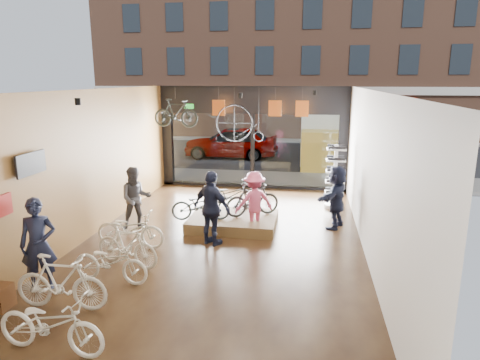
% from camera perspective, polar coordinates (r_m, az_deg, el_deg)
% --- Properties ---
extents(ground_plane, '(7.00, 12.00, 0.04)m').
position_cam_1_polar(ground_plane, '(10.83, -2.63, -8.77)').
color(ground_plane, black).
rests_on(ground_plane, ground).
extents(ceiling, '(7.00, 12.00, 0.04)m').
position_cam_1_polar(ceiling, '(10.04, -2.87, 11.99)').
color(ceiling, black).
rests_on(ceiling, ground).
extents(wall_left, '(0.04, 12.00, 3.80)m').
position_cam_1_polar(wall_left, '(11.51, -20.15, 1.73)').
color(wall_left, olive).
rests_on(wall_left, ground).
extents(wall_right, '(0.04, 12.00, 3.80)m').
position_cam_1_polar(wall_right, '(10.14, 17.10, 0.48)').
color(wall_right, beige).
rests_on(wall_right, ground).
extents(wall_back, '(7.00, 0.04, 3.80)m').
position_cam_1_polar(wall_back, '(4.84, -18.14, -13.82)').
color(wall_back, beige).
rests_on(wall_back, ground).
extents(storefront, '(7.00, 0.26, 3.80)m').
position_cam_1_polar(storefront, '(16.09, 1.72, 5.66)').
color(storefront, black).
rests_on(storefront, ground).
extents(exit_sign, '(0.35, 0.06, 0.18)m').
position_cam_1_polar(exit_sign, '(16.35, -6.80, 9.74)').
color(exit_sign, '#198C26').
rests_on(exit_sign, storefront).
extents(street_road, '(30.00, 18.00, 0.02)m').
position_cam_1_polar(street_road, '(25.23, 4.41, 4.05)').
color(street_road, black).
rests_on(street_road, ground).
extents(sidewalk_near, '(30.00, 2.40, 0.12)m').
position_cam_1_polar(sidewalk_near, '(17.60, 2.19, 0.23)').
color(sidewalk_near, slate).
rests_on(sidewalk_near, ground).
extents(sidewalk_far, '(30.00, 2.00, 0.12)m').
position_cam_1_polar(sidewalk_far, '(29.16, 5.10, 5.44)').
color(sidewalk_far, slate).
rests_on(sidewalk_far, ground).
extents(opposite_building, '(26.00, 5.00, 14.00)m').
position_cam_1_polar(opposite_building, '(31.52, 5.74, 18.66)').
color(opposite_building, brown).
rests_on(opposite_building, ground).
extents(street_car, '(4.86, 1.95, 1.65)m').
position_cam_1_polar(street_car, '(22.42, -1.20, 5.08)').
color(street_car, gray).
rests_on(street_car, street_road).
extents(box_truck, '(2.26, 6.79, 2.67)m').
position_cam_1_polar(box_truck, '(21.00, 11.30, 5.67)').
color(box_truck, silver).
rests_on(box_truck, street_road).
extents(floor_bike_0, '(1.84, 0.77, 0.94)m').
position_cam_1_polar(floor_bike_0, '(7.34, -23.94, -17.13)').
color(floor_bike_0, beige).
rests_on(floor_bike_0, ground_plane).
extents(floor_bike_1, '(1.75, 0.54, 1.04)m').
position_cam_1_polar(floor_bike_1, '(8.47, -22.78, -12.45)').
color(floor_bike_1, beige).
rests_on(floor_bike_1, ground_plane).
extents(floor_bike_2, '(1.69, 0.73, 0.86)m').
position_cam_1_polar(floor_bike_2, '(9.22, -16.88, -10.41)').
color(floor_bike_2, beige).
rests_on(floor_bike_2, ground_plane).
extents(floor_bike_3, '(1.66, 0.85, 0.96)m').
position_cam_1_polar(floor_bike_3, '(9.85, -14.86, -8.41)').
color(floor_bike_3, beige).
rests_on(floor_bike_3, ground_plane).
extents(floor_bike_4, '(1.76, 0.67, 0.91)m').
position_cam_1_polar(floor_bike_4, '(10.90, -14.43, -6.37)').
color(floor_bike_4, beige).
rests_on(floor_bike_4, ground_plane).
extents(display_platform, '(2.40, 1.80, 0.30)m').
position_cam_1_polar(display_platform, '(12.07, -0.91, -5.54)').
color(display_platform, '#47331B').
rests_on(display_platform, ground_plane).
extents(display_bike_left, '(1.66, 0.87, 0.83)m').
position_cam_1_polar(display_bike_left, '(11.65, -5.25, -3.36)').
color(display_bike_left, black).
rests_on(display_bike_left, display_platform).
extents(display_bike_mid, '(1.59, 1.16, 0.95)m').
position_cam_1_polar(display_bike_mid, '(11.94, 1.69, -2.61)').
color(display_bike_mid, black).
rests_on(display_bike_mid, display_platform).
extents(display_bike_right, '(1.68, 1.08, 0.84)m').
position_cam_1_polar(display_bike_right, '(12.55, -1.33, -2.07)').
color(display_bike_right, black).
rests_on(display_bike_right, display_platform).
extents(customer_0, '(0.79, 0.66, 1.86)m').
position_cam_1_polar(customer_0, '(9.22, -25.29, -7.80)').
color(customer_0, '#161C33').
rests_on(customer_0, ground_plane).
extents(customer_1, '(1.06, 0.97, 1.74)m').
position_cam_1_polar(customer_1, '(12.01, -13.72, -2.41)').
color(customer_1, '#3F3F44').
rests_on(customer_1, ground_plane).
extents(customer_2, '(1.19, 0.93, 1.89)m').
position_cam_1_polar(customer_2, '(10.58, -3.77, -3.80)').
color(customer_2, '#161C33').
rests_on(customer_2, ground_plane).
extents(customer_3, '(1.23, 1.03, 1.65)m').
position_cam_1_polar(customer_3, '(11.56, 1.90, -2.89)').
color(customer_3, '#CC4C72').
rests_on(customer_3, ground_plane).
extents(customer_5, '(1.11, 1.71, 1.76)m').
position_cam_1_polar(customer_5, '(12.09, 12.71, -2.21)').
color(customer_5, '#161C33').
rests_on(customer_5, ground_plane).
extents(sunglasses_rack, '(0.60, 0.49, 2.04)m').
position_cam_1_polar(sunglasses_rack, '(13.95, 12.55, 0.47)').
color(sunglasses_rack, white).
rests_on(sunglasses_rack, ground_plane).
extents(penny_farthing, '(1.62, 0.06, 1.29)m').
position_cam_1_polar(penny_farthing, '(14.95, 0.26, 7.39)').
color(penny_farthing, black).
rests_on(penny_farthing, ceiling).
extents(hung_bike, '(1.62, 0.61, 0.95)m').
position_cam_1_polar(hung_bike, '(14.76, -8.56, 8.82)').
color(hung_bike, black).
rests_on(hung_bike, ceiling).
extents(jersey_left, '(0.45, 0.03, 0.55)m').
position_cam_1_polar(jersey_left, '(15.39, -2.87, 9.59)').
color(jersey_left, '#CC5919').
rests_on(jersey_left, ceiling).
extents(jersey_mid, '(0.45, 0.03, 0.55)m').
position_cam_1_polar(jersey_mid, '(15.09, 4.69, 9.49)').
color(jersey_mid, '#CC5919').
rests_on(jersey_mid, ceiling).
extents(jersey_right, '(0.45, 0.03, 0.55)m').
position_cam_1_polar(jersey_right, '(15.05, 8.27, 9.39)').
color(jersey_right, '#CC5919').
rests_on(jersey_right, ceiling).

